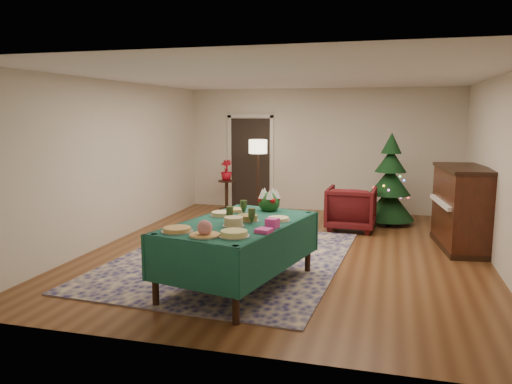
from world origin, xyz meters
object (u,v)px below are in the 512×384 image
(potted_plant, at_px, (226,175))
(buffet_table, at_px, (239,235))
(christmas_tree, at_px, (390,183))
(side_table, at_px, (227,196))
(piano, at_px, (462,209))
(armchair, at_px, (351,206))
(gift_box, at_px, (272,223))
(floor_lamp, at_px, (258,151))

(potted_plant, bearing_deg, buffet_table, -69.75)
(potted_plant, distance_m, christmas_tree, 3.57)
(side_table, bearing_deg, piano, -23.98)
(side_table, bearing_deg, potted_plant, 0.00)
(potted_plant, height_order, piano, piano)
(side_table, bearing_deg, buffet_table, -69.75)
(christmas_tree, bearing_deg, buffet_table, -112.37)
(christmas_tree, xyz_separation_m, piano, (1.14, -1.59, -0.16))
(piano, bearing_deg, side_table, 156.02)
(armchair, distance_m, christmas_tree, 1.07)
(gift_box, relative_size, potted_plant, 0.29)
(armchair, xyz_separation_m, floor_lamp, (-2.07, 1.01, 0.92))
(side_table, xyz_separation_m, potted_plant, (0.00, 0.00, 0.48))
(christmas_tree, bearing_deg, armchair, -132.57)
(potted_plant, bearing_deg, side_table, 0.00)
(gift_box, height_order, armchair, gift_box)
(armchair, relative_size, christmas_tree, 0.50)
(buffet_table, height_order, piano, piano)
(gift_box, bearing_deg, potted_plant, 114.17)
(side_table, xyz_separation_m, piano, (4.67, -2.08, 0.32))
(armchair, bearing_deg, side_table, -20.82)
(floor_lamp, relative_size, christmas_tree, 0.90)
(floor_lamp, bearing_deg, side_table, 164.69)
(gift_box, bearing_deg, buffet_table, 157.43)
(armchair, bearing_deg, potted_plant, -20.82)
(gift_box, bearing_deg, armchair, 80.62)
(potted_plant, height_order, christmas_tree, christmas_tree)
(armchair, bearing_deg, floor_lamp, -23.63)
(side_table, relative_size, piano, 0.42)
(christmas_tree, bearing_deg, floor_lamp, 174.30)
(gift_box, xyz_separation_m, side_table, (-2.24, 4.99, -0.56))
(armchair, bearing_deg, christmas_tree, -130.10)
(buffet_table, height_order, potted_plant, potted_plant)
(armchair, xyz_separation_m, piano, (1.82, -0.85, 0.20))
(piano, bearing_deg, armchair, 154.93)
(potted_plant, bearing_deg, christmas_tree, -7.89)
(gift_box, relative_size, floor_lamp, 0.08)
(christmas_tree, bearing_deg, gift_box, -106.13)
(gift_box, height_order, floor_lamp, floor_lamp)
(buffet_table, xyz_separation_m, potted_plant, (-1.77, 4.79, 0.13))
(gift_box, distance_m, piano, 3.80)
(buffet_table, height_order, christmas_tree, christmas_tree)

